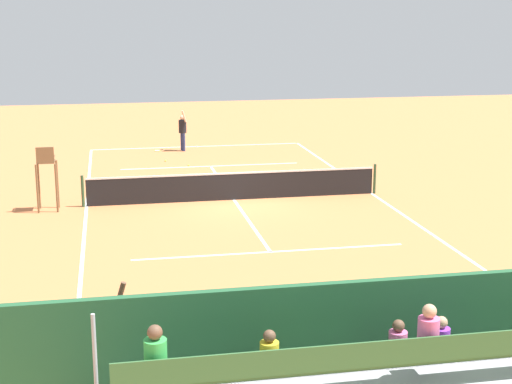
% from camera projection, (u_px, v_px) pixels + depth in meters
% --- Properties ---
extents(ground_plane, '(60.00, 60.00, 0.00)m').
position_uv_depth(ground_plane, '(234.00, 200.00, 26.63)').
color(ground_plane, '#D17542').
extents(court_line_markings, '(10.10, 22.20, 0.01)m').
position_uv_depth(court_line_markings, '(234.00, 199.00, 26.67)').
color(court_line_markings, white).
rests_on(court_line_markings, ground).
extents(tennis_net, '(10.30, 0.10, 1.07)m').
position_uv_depth(tennis_net, '(234.00, 186.00, 26.52)').
color(tennis_net, black).
rests_on(tennis_net, ground).
extents(backdrop_wall, '(18.00, 0.16, 2.00)m').
position_uv_depth(backdrop_wall, '(369.00, 336.00, 13.02)').
color(backdrop_wall, '#235633').
rests_on(backdrop_wall, ground).
extents(bleacher_stand, '(9.06, 2.40, 2.48)m').
position_uv_depth(bleacher_stand, '(399.00, 375.00, 11.74)').
color(bleacher_stand, '#B2B2B7').
rests_on(bleacher_stand, ground).
extents(umpire_chair, '(0.67, 0.67, 2.14)m').
position_uv_depth(umpire_chair, '(46.00, 171.00, 24.88)').
color(umpire_chair, brown).
rests_on(umpire_chair, ground).
extents(equipment_bag, '(0.90, 0.36, 0.36)m').
position_uv_depth(equipment_bag, '(422.00, 359.00, 14.02)').
color(equipment_bag, black).
rests_on(equipment_bag, ground).
extents(tennis_player, '(0.44, 0.56, 1.93)m').
position_uv_depth(tennis_player, '(183.00, 129.00, 35.79)').
color(tennis_player, navy).
rests_on(tennis_player, ground).
extents(tennis_racket, '(0.52, 0.51, 0.03)m').
position_uv_depth(tennis_racket, '(158.00, 151.00, 35.98)').
color(tennis_racket, black).
rests_on(tennis_racket, ground).
extents(tennis_ball_near, '(0.07, 0.07, 0.07)m').
position_uv_depth(tennis_ball_near, '(165.00, 161.00, 33.41)').
color(tennis_ball_near, '#CCDB33').
rests_on(tennis_ball_near, ground).
extents(tennis_ball_far, '(0.07, 0.07, 0.07)m').
position_uv_depth(tennis_ball_far, '(188.00, 165.00, 32.41)').
color(tennis_ball_far, '#CCDB33').
rests_on(tennis_ball_far, ground).
extents(line_judge, '(0.44, 0.56, 1.93)m').
position_uv_depth(line_judge, '(118.00, 337.00, 12.93)').
color(line_judge, '#232328').
rests_on(line_judge, ground).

